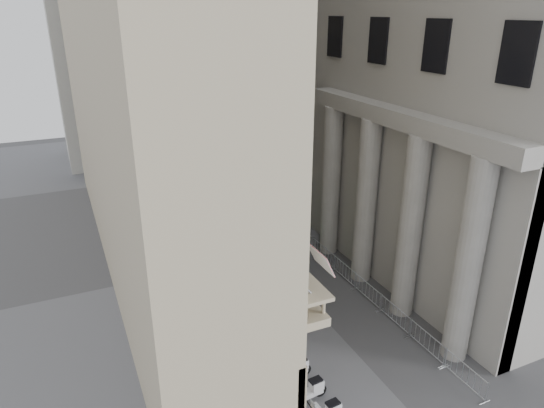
{
  "coord_description": "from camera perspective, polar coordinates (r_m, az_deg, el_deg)",
  "views": [
    {
      "loc": [
        -11.6,
        -7.84,
        15.58
      ],
      "look_at": [
        -0.34,
        17.27,
        4.5
      ],
      "focal_mm": 32.0,
      "sensor_mm": 36.0,
      "label": 1
    }
  ],
  "objects": [
    {
      "name": "far_building",
      "position": [
        57.03,
        -13.31,
        20.82
      ],
      "size": [
        22.0,
        10.0,
        30.0
      ],
      "primitive_type": "cube",
      "color": "beige",
      "rests_on": "ground"
    },
    {
      "name": "iron_fence",
      "position": [
        31.04,
        -7.32,
        -8.39
      ],
      "size": [
        0.3,
        28.0,
        1.4
      ],
      "primitive_type": null,
      "color": "black",
      "rests_on": "ground"
    },
    {
      "name": "blue_awning",
      "position": [
        40.44,
        0.74,
        -0.72
      ],
      "size": [
        1.6,
        3.0,
        3.0
      ],
      "primitive_type": null,
      "color": "navy",
      "rests_on": "ground"
    },
    {
      "name": "scooter_1",
      "position": [
        22.47,
        4.39,
        -22.05
      ],
      "size": [
        1.45,
        0.69,
        1.5
      ],
      "primitive_type": null,
      "rotation": [
        0.0,
        0.0,
        1.67
      ],
      "color": "silver",
      "rests_on": "ground"
    },
    {
      "name": "scooter_2",
      "position": [
        23.38,
        2.65,
        -19.89
      ],
      "size": [
        1.45,
        0.69,
        1.5
      ],
      "primitive_type": null,
      "rotation": [
        0.0,
        0.0,
        1.67
      ],
      "color": "silver",
      "rests_on": "ground"
    },
    {
      "name": "scooter_3",
      "position": [
        24.33,
        1.09,
        -17.88
      ],
      "size": [
        1.45,
        0.69,
        1.5
      ],
      "primitive_type": null,
      "rotation": [
        0.0,
        0.0,
        1.67
      ],
      "color": "silver",
      "rests_on": "ground"
    },
    {
      "name": "scooter_4",
      "position": [
        25.33,
        -0.32,
        -16.02
      ],
      "size": [
        1.45,
        0.69,
        1.5
      ],
      "primitive_type": null,
      "rotation": [
        0.0,
        0.0,
        1.67
      ],
      "color": "silver",
      "rests_on": "ground"
    },
    {
      "name": "scooter_5",
      "position": [
        26.37,
        -1.6,
        -14.29
      ],
      "size": [
        1.45,
        0.69,
        1.5
      ],
      "primitive_type": null,
      "rotation": [
        0.0,
        0.0,
        1.67
      ],
      "color": "silver",
      "rests_on": "ground"
    },
    {
      "name": "scooter_6",
      "position": [
        27.44,
        -2.77,
        -12.69
      ],
      "size": [
        1.45,
        0.69,
        1.5
      ],
      "primitive_type": null,
      "rotation": [
        0.0,
        0.0,
        1.67
      ],
      "color": "silver",
      "rests_on": "ground"
    },
    {
      "name": "scooter_7",
      "position": [
        28.54,
        -3.83,
        -11.21
      ],
      "size": [
        1.45,
        0.69,
        1.5
      ],
      "primitive_type": null,
      "rotation": [
        0.0,
        0.0,
        1.67
      ],
      "color": "silver",
      "rests_on": "ground"
    },
    {
      "name": "scooter_8",
      "position": [
        29.66,
        -4.8,
        -9.84
      ],
      "size": [
        1.45,
        0.69,
        1.5
      ],
      "primitive_type": null,
      "rotation": [
        0.0,
        0.0,
        1.67
      ],
      "color": "silver",
      "rests_on": "ground"
    },
    {
      "name": "scooter_9",
      "position": [
        30.81,
        -5.7,
        -8.56
      ],
      "size": [
        1.45,
        0.69,
        1.5
      ],
      "primitive_type": null,
      "rotation": [
        0.0,
        0.0,
        1.67
      ],
      "color": "silver",
      "rests_on": "ground"
    },
    {
      "name": "scooter_10",
      "position": [
        31.98,
        -6.52,
        -7.37
      ],
      "size": [
        1.45,
        0.69,
        1.5
      ],
      "primitive_type": null,
      "rotation": [
        0.0,
        0.0,
        1.67
      ],
      "color": "silver",
      "rests_on": "ground"
    },
    {
      "name": "scooter_11",
      "position": [
        33.17,
        -7.28,
        -6.27
      ],
      "size": [
        1.45,
        0.69,
        1.5
      ],
      "primitive_type": null,
      "rotation": [
        0.0,
        0.0,
        1.67
      ],
      "color": "silver",
      "rests_on": "ground"
    },
    {
      "name": "barrier_0",
      "position": [
        24.64,
        21.59,
        -19.14
      ],
      "size": [
        0.6,
        2.4,
        1.1
      ],
      "primitive_type": null,
      "color": "#B2B5BA",
      "rests_on": "ground"
    },
    {
      "name": "barrier_1",
      "position": [
        25.95,
        17.61,
        -16.17
      ],
      "size": [
        0.6,
        2.4,
        1.1
      ],
      "primitive_type": null,
      "color": "#B2B5BA",
      "rests_on": "ground"
    },
    {
      "name": "barrier_2",
      "position": [
        27.43,
        14.14,
        -13.44
      ],
      "size": [
        0.6,
        2.4,
        1.1
      ],
      "primitive_type": null,
      "color": "#B2B5BA",
      "rests_on": "ground"
    },
    {
      "name": "barrier_3",
      "position": [
        29.05,
        11.11,
        -10.96
      ],
      "size": [
        0.6,
        2.4,
        1.1
      ],
      "primitive_type": null,
      "color": "#B2B5BA",
      "rests_on": "ground"
    },
    {
      "name": "barrier_4",
      "position": [
        30.79,
        8.45,
        -8.73
      ],
      "size": [
        0.6,
        2.4,
        1.1
      ],
      "primitive_type": null,
      "color": "#B2B5BA",
      "rests_on": "ground"
    },
    {
      "name": "barrier_5",
      "position": [
        32.63,
        6.11,
        -6.72
      ],
      "size": [
        0.6,
        2.4,
        1.1
      ],
      "primitive_type": null,
      "color": "#B2B5BA",
      "rests_on": "ground"
    },
    {
      "name": "barrier_6",
      "position": [
        34.55,
        4.04,
        -4.93
      ],
      "size": [
        0.6,
        2.4,
        1.1
      ],
      "primitive_type": null,
      "color": "#B2B5BA",
      "rests_on": "ground"
    },
    {
      "name": "barrier_7",
      "position": [
        36.54,
        2.2,
        -3.32
      ],
      "size": [
        0.6,
        2.4,
        1.1
      ],
      "primitive_type": null,
      "color": "#B2B5BA",
      "rests_on": "ground"
    },
    {
      "name": "barrier_8",
      "position": [
        38.59,
        0.56,
        -1.88
      ],
      "size": [
        0.6,
        2.4,
        1.1
      ],
      "primitive_type": null,
      "color": "#B2B5BA",
      "rests_on": "ground"
    },
    {
      "name": "security_tent",
      "position": [
        32.3,
        -6.04,
        -1.0
      ],
      "size": [
        4.51,
        4.51,
        3.66
      ],
      "color": "silver",
      "rests_on": "ground"
    },
    {
      "name": "street_lamp",
      "position": [
        30.74,
        -7.24,
        1.11
      ],
      "size": [
        2.51,
        0.98,
        7.98
      ],
      "rotation": [
        0.0,
        0.0,
        -0.32
      ],
      "color": "gray",
      "rests_on": "ground"
    },
    {
      "name": "info_kiosk",
      "position": [
        32.04,
        -7.98,
        -5.53
      ],
      "size": [
        0.36,
        0.88,
        1.82
      ],
      "rotation": [
        0.0,
        0.0,
        -0.11
      ],
      "color": "black",
      "rests_on": "ground"
    },
    {
      "name": "pedestrian_a",
      "position": [
        43.71,
        -7.17,
        2.21
      ],
      "size": [
        0.73,
        0.52,
        1.9
      ],
      "primitive_type": "imported",
      "rotation": [
        0.0,
        0.0,
        3.05
      ],
      "color": "#0D0E36",
      "rests_on": "ground"
    },
    {
      "name": "pedestrian_b",
      "position": [
        47.34,
        -7.61,
        3.65
      ],
      "size": [
        1.01,
        0.89,
        1.76
      ],
      "primitive_type": "imported",
      "rotation": [
        0.0,
        0.0,
        2.85
      ],
      "color": "black",
      "rests_on": "ground"
    },
    {
      "name": "pedestrian_c",
      "position": [
        47.3,
        -10.82,
        3.41
      ],
      "size": [
        1.0,
        0.97,
        1.73
      ],
      "primitive_type": "imported",
      "rotation": [
        0.0,
        0.0,
        3.86
      ],
      "color": "black",
      "rests_on": "ground"
    }
  ]
}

